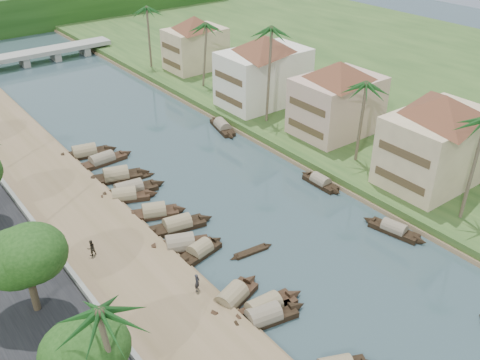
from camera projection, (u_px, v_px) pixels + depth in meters
ground at (295, 240)px, 53.12m from camera, size 220.00×220.00×0.00m
left_bank at (63, 204)px, 58.23m from camera, size 10.00×180.00×0.80m
right_bank at (298, 123)px, 76.58m from camera, size 16.00×180.00×1.20m
retaining_wall at (22, 209)px, 55.54m from camera, size 0.40×180.00×1.10m
far_right_fill at (450, 72)px, 96.10m from camera, size 60.00×220.00×1.15m
bridge at (39, 54)px, 101.74m from camera, size 28.00×4.00×2.40m
building_near at (438, 139)px, 58.57m from camera, size 14.85×14.85×10.20m
building_mid at (337, 97)px, 70.21m from camera, size 14.11×14.11×9.70m
building_far at (264, 69)px, 79.18m from camera, size 15.59×15.59×10.20m
building_distant at (195, 42)px, 93.70m from camera, size 12.62×12.62×9.20m
sampan_2 at (264, 308)px, 44.24m from camera, size 8.27×2.24×2.16m
sampan_3 at (264, 317)px, 43.34m from camera, size 8.09×3.24×2.14m
sampan_4 at (231, 299)px, 45.17m from camera, size 7.99×4.13×2.23m
sampan_5 at (200, 251)px, 50.92m from camera, size 6.35×2.77×2.01m
sampan_6 at (180, 245)px, 51.70m from camera, size 8.03×4.79×2.36m
sampan_7 at (178, 225)px, 54.62m from camera, size 8.16×3.17×2.14m
sampan_8 at (154, 212)px, 56.68m from camera, size 7.20×4.21×2.20m
sampan_9 at (129, 190)px, 60.63m from camera, size 9.05×3.01×2.24m
sampan_10 at (124, 197)px, 59.47m from camera, size 7.72×4.49×2.14m
sampan_11 at (116, 176)px, 63.41m from camera, size 8.56×4.31×2.39m
sampan_12 at (102, 161)px, 66.86m from camera, size 8.72×2.04×2.08m
sampan_13 at (85, 153)px, 68.66m from camera, size 8.74×3.69×2.33m
sampan_14 at (394, 229)px, 54.01m from camera, size 2.80×7.25×1.79m
sampan_15 at (320, 182)px, 62.29m from camera, size 1.54×6.49×1.80m
sampan_16 at (222, 127)px, 75.76m from camera, size 3.35×8.19×2.00m
canoe_1 at (251, 252)px, 51.33m from camera, size 4.89×1.32×0.78m
canoe_2 at (134, 179)px, 63.45m from camera, size 5.57×1.23×0.80m
palm_1 at (365, 86)px, 60.72m from camera, size 3.20×3.20×11.25m
palm_2 at (269, 31)px, 69.44m from camera, size 3.20×3.20×14.53m
palm_3 at (202, 26)px, 83.30m from camera, size 3.20×3.20×11.47m
palm_4 at (107, 311)px, 29.59m from camera, size 3.20×3.20×11.02m
palm_7 at (147, 9)px, 91.71m from camera, size 3.20×3.20×11.96m
tree_1 at (85, 350)px, 32.67m from camera, size 4.68×4.68×7.00m
tree_2 at (24, 256)px, 40.18m from camera, size 5.44×5.44×7.59m
tree_6 at (281, 60)px, 83.05m from camera, size 5.01×5.01×7.34m
person_near at (197, 282)px, 45.18m from camera, size 0.73×0.67×1.67m
person_far at (91, 248)px, 49.37m from camera, size 0.84×0.68×1.64m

